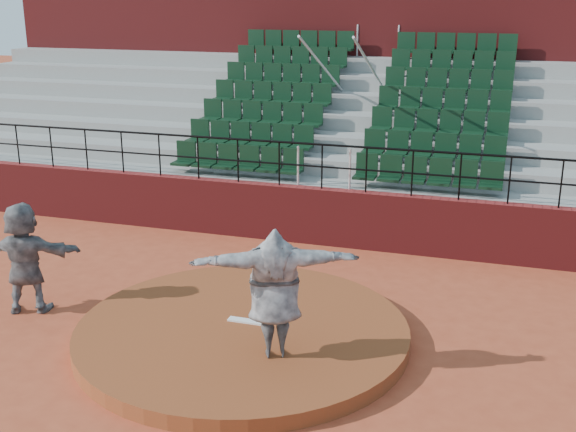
# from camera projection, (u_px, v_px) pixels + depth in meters

# --- Properties ---
(ground) EXTENTS (90.00, 90.00, 0.00)m
(ground) POSITION_uv_depth(u_px,v_px,m) (243.00, 339.00, 11.98)
(ground) COLOR #B04527
(ground) RESTS_ON ground
(pitchers_mound) EXTENTS (5.50, 5.50, 0.25)m
(pitchers_mound) POSITION_uv_depth(u_px,v_px,m) (243.00, 332.00, 11.94)
(pitchers_mound) COLOR brown
(pitchers_mound) RESTS_ON ground
(pitching_rubber) EXTENTS (0.60, 0.15, 0.03)m
(pitching_rubber) POSITION_uv_depth(u_px,v_px,m) (246.00, 321.00, 12.04)
(pitching_rubber) COLOR white
(pitching_rubber) RESTS_ON pitchers_mound
(boundary_wall) EXTENTS (24.00, 0.30, 1.30)m
(boundary_wall) POSITION_uv_depth(u_px,v_px,m) (321.00, 216.00, 16.34)
(boundary_wall) COLOR maroon
(boundary_wall) RESTS_ON ground
(wall_railing) EXTENTS (24.04, 0.05, 1.03)m
(wall_railing) POSITION_uv_depth(u_px,v_px,m) (322.00, 157.00, 15.92)
(wall_railing) COLOR black
(wall_railing) RESTS_ON boundary_wall
(seating_deck) EXTENTS (24.00, 5.97, 4.63)m
(seating_deck) POSITION_uv_depth(u_px,v_px,m) (357.00, 150.00, 19.42)
(seating_deck) COLOR gray
(seating_deck) RESTS_ON ground
(press_box_facade) EXTENTS (24.00, 3.00, 7.10)m
(press_box_facade) POSITION_uv_depth(u_px,v_px,m) (386.00, 57.00, 22.38)
(press_box_facade) COLOR maroon
(press_box_facade) RESTS_ON ground
(pitcher) EXTENTS (2.55, 1.57, 2.01)m
(pitcher) POSITION_uv_depth(u_px,v_px,m) (275.00, 293.00, 10.68)
(pitcher) COLOR black
(pitcher) RESTS_ON pitchers_mound
(fielder) EXTENTS (1.98, 1.16, 2.03)m
(fielder) POSITION_uv_depth(u_px,v_px,m) (25.00, 258.00, 12.76)
(fielder) COLOR black
(fielder) RESTS_ON ground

